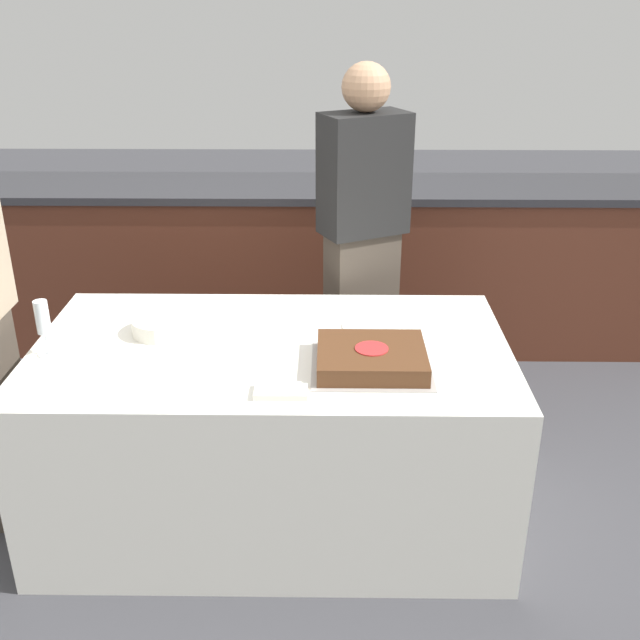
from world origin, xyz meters
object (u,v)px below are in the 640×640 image
(cake, at_px, (371,358))
(person_cutting_cake, at_px, (362,249))
(plate_stack, at_px, (160,326))
(wine_glass, at_px, (43,320))

(cake, height_order, person_cutting_cake, person_cutting_cake)
(plate_stack, bearing_deg, person_cutting_cake, 37.98)
(wine_glass, bearing_deg, person_cutting_cake, 34.68)
(cake, distance_m, plate_stack, 0.81)
(plate_stack, height_order, person_cutting_cake, person_cutting_cake)
(plate_stack, relative_size, person_cutting_cake, 0.13)
(person_cutting_cake, bearing_deg, cake, 63.24)
(cake, distance_m, person_cutting_cake, 0.86)
(cake, bearing_deg, plate_stack, 161.51)
(person_cutting_cake, bearing_deg, wine_glass, 7.92)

